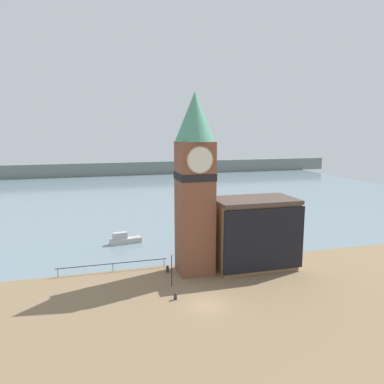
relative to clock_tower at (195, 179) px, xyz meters
name	(u,v)px	position (x,y,z in m)	size (l,w,h in m)	color
ground_plane	(207,306)	(-1.36, -9.31, -11.78)	(160.00, 160.00, 0.00)	#846B4C
water	(129,192)	(-1.36, 63.01, -11.78)	(160.00, 120.00, 0.00)	gray
far_shoreline	(117,169)	(-1.36, 103.01, -9.28)	(180.00, 3.00, 5.00)	slate
pier_railing	(113,264)	(-9.98, 2.76, -10.81)	(13.77, 0.08, 1.09)	#232328
clock_tower	(195,179)	(0.00, 0.00, 0.00)	(4.80, 4.80, 22.20)	brown
pier_building	(254,233)	(7.90, -0.39, -7.22)	(10.60, 6.44, 9.07)	#9E754C
boat_near	(124,239)	(-7.45, 14.25, -11.10)	(5.10, 2.22, 1.87)	#B7B2A8
mooring_bollard_near	(167,268)	(-3.38, 0.72, -11.30)	(0.37, 0.37, 0.88)	#2D2D33
mooring_bollard_far	(175,296)	(-4.17, -7.05, -11.37)	(0.37, 0.37, 0.76)	#2D2D33
lamp_post	(172,264)	(-3.79, -3.62, -9.06)	(0.32, 0.32, 3.89)	black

